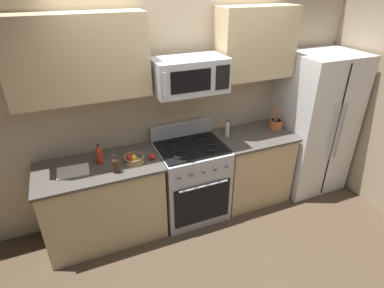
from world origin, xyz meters
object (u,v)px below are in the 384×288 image
object	(u,v)px
range_oven	(191,180)
apple_loose	(152,157)
microwave	(190,75)
bottle_vinegar	(227,129)
fruit_basket	(133,159)
refrigerator	(314,123)
utensil_crock	(276,124)
bottle_soy	(116,165)
bottle_hot_sauce	(99,155)
cutting_board	(73,171)

from	to	relation	value
range_oven	apple_loose	world-z (taller)	range_oven
microwave	bottle_vinegar	xyz separation A→B (m)	(0.51, 0.07, -0.72)
range_oven	bottle_vinegar	bearing A→B (deg)	10.55
range_oven	fruit_basket	world-z (taller)	range_oven
refrigerator	utensil_crock	size ratio (longest dim) A/B	6.15
fruit_basket	bottle_soy	world-z (taller)	bottle_soy
range_oven	refrigerator	bearing A→B (deg)	-0.57
refrigerator	bottle_vinegar	distance (m)	1.24
refrigerator	microwave	bearing A→B (deg)	178.48
range_oven	refrigerator	world-z (taller)	refrigerator
bottle_soy	range_oven	bearing A→B (deg)	11.50
range_oven	fruit_basket	xyz separation A→B (m)	(-0.67, -0.06, 0.48)
fruit_basket	apple_loose	distance (m)	0.20
refrigerator	bottle_hot_sauce	distance (m)	2.72
fruit_basket	bottle_vinegar	size ratio (longest dim) A/B	0.96
fruit_basket	bottle_vinegar	bearing A→B (deg)	7.62
range_oven	microwave	world-z (taller)	microwave
range_oven	cutting_board	bearing A→B (deg)	-179.44
bottle_vinegar	bottle_hot_sauce	bearing A→B (deg)	-178.48
range_oven	apple_loose	bearing A→B (deg)	-170.19
bottle_hot_sauce	cutting_board	bearing A→B (deg)	-166.18
range_oven	fruit_basket	distance (m)	0.83
bottle_soy	bottle_hot_sauce	size ratio (longest dim) A/B	0.86
cutting_board	bottle_vinegar	distance (m)	1.77
range_oven	bottle_hot_sauce	size ratio (longest dim) A/B	5.03
microwave	bottle_soy	size ratio (longest dim) A/B	4.02
utensil_crock	fruit_basket	size ratio (longest dim) A/B	1.43
refrigerator	bottle_vinegar	bearing A→B (deg)	174.79
utensil_crock	refrigerator	bearing A→B (deg)	-6.90
range_oven	apple_loose	size ratio (longest dim) A/B	15.99
bottle_soy	apple_loose	bearing A→B (deg)	13.50
range_oven	microwave	xyz separation A→B (m)	(-0.00, 0.03, 1.26)
refrigerator	apple_loose	bearing A→B (deg)	-178.33
refrigerator	bottle_soy	bearing A→B (deg)	-176.50
microwave	refrigerator	bearing A→B (deg)	-1.52
cutting_board	bottle_vinegar	world-z (taller)	bottle_vinegar
microwave	fruit_basket	bearing A→B (deg)	-172.20
bottle_soy	fruit_basket	bearing A→B (deg)	29.71
utensil_crock	bottle_vinegar	bearing A→B (deg)	176.19
refrigerator	apple_loose	size ratio (longest dim) A/B	26.69
fruit_basket	cutting_board	bearing A→B (deg)	175.13
cutting_board	apple_loose	bearing A→B (deg)	-5.02
bottle_vinegar	bottle_hot_sauce	xyz separation A→B (m)	(-1.49, -0.04, 0.00)
range_oven	bottle_vinegar	size ratio (longest dim) A/B	5.05
range_oven	cutting_board	world-z (taller)	range_oven
apple_loose	range_oven	bearing A→B (deg)	9.81
utensil_crock	bottle_soy	world-z (taller)	utensil_crock
microwave	bottle_soy	bearing A→B (deg)	-166.68
microwave	utensil_crock	distance (m)	1.40
cutting_board	bottle_vinegar	size ratio (longest dim) A/B	1.39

